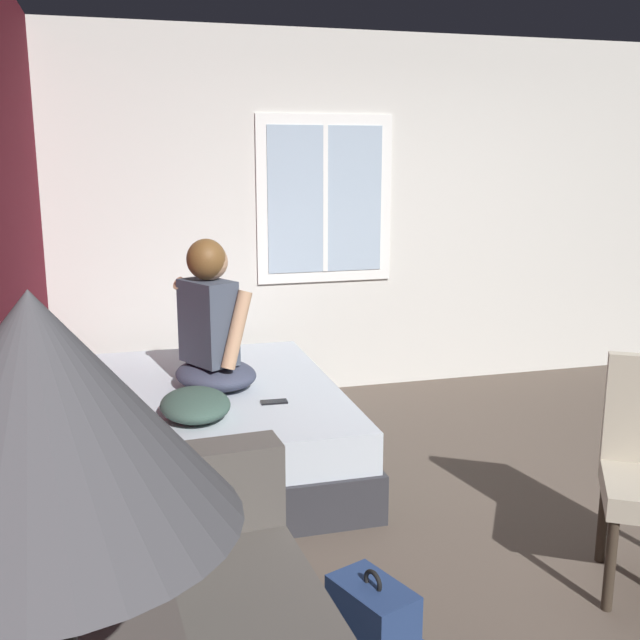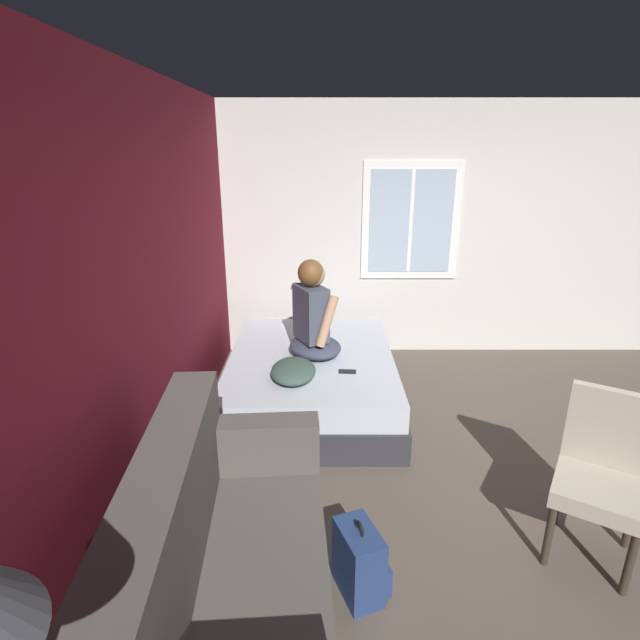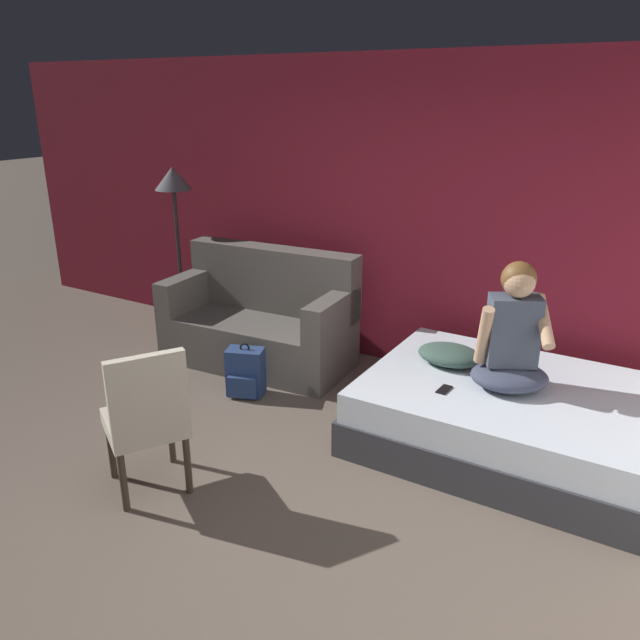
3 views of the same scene
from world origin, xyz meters
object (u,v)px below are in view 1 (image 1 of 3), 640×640
object	(u,v)px
bed	(211,427)
throw_pillow	(195,405)
person_seated	(212,329)
cell_phone	(274,402)
floor_lamp	(52,576)
backpack	(374,639)

from	to	relation	value
bed	throw_pillow	size ratio (longest dim) A/B	4.13
throw_pillow	person_seated	bearing A→B (deg)	-18.02
bed	cell_phone	size ratio (longest dim) A/B	13.78
bed	cell_phone	world-z (taller)	cell_phone
throw_pillow	cell_phone	bearing A→B (deg)	-74.24
person_seated	floor_lamp	distance (m)	3.62
backpack	bed	bearing A→B (deg)	8.02
throw_pillow	cell_phone	xyz separation A→B (m)	(0.12, -0.44, -0.07)
bed	person_seated	world-z (taller)	person_seated
cell_phone	person_seated	bearing A→B (deg)	42.63
backpack	throw_pillow	distance (m)	1.68
backpack	person_seated	bearing A→B (deg)	7.54
person_seated	throw_pillow	xyz separation A→B (m)	(-0.47, 0.15, -0.29)
backpack	cell_phone	xyz separation A→B (m)	(1.71, -0.01, 0.29)
bed	backpack	size ratio (longest dim) A/B	4.33
bed	person_seated	xyz separation A→B (m)	(-0.02, -0.02, 0.60)
person_seated	bed	bearing A→B (deg)	49.03
person_seated	backpack	xyz separation A→B (m)	(-2.06, -0.27, -0.64)
backpack	floor_lamp	bearing A→B (deg)	149.77
person_seated	cell_phone	size ratio (longest dim) A/B	6.08
throw_pillow	bed	bearing A→B (deg)	-15.29
person_seated	floor_lamp	xyz separation A→B (m)	(-3.52, 0.58, 0.59)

